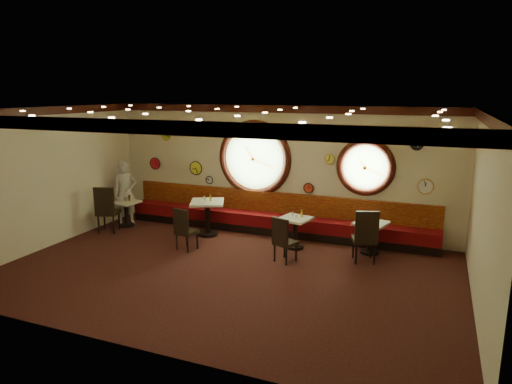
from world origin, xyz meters
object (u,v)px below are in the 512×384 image
chair_a (106,207)px  condiment_d_pepper (372,221)px  condiment_a_salt (125,199)px  condiment_b_pepper (205,199)px  chair_b (184,227)px  table_c (295,229)px  chair_c (283,237)px  condiment_a_bottle (129,198)px  waiter (125,193)px  condiment_c_pepper (296,216)px  condiment_b_bottle (210,197)px  condiment_d_salt (368,219)px  table_d (370,234)px  condiment_a_pepper (127,200)px  table_a (126,211)px  table_b (208,214)px  condiment_c_salt (293,214)px  condiment_d_bottle (376,219)px  condiment_b_salt (204,198)px  condiment_c_bottle (302,213)px  chair_d (366,233)px

chair_a → condiment_d_pepper: bearing=-10.7°
condiment_a_salt → condiment_b_pepper: bearing=1.9°
chair_b → table_c: bearing=38.0°
chair_c → chair_a: bearing=-162.2°
condiment_a_bottle → waiter: 0.28m
condiment_c_pepper → condiment_b_bottle: 2.30m
chair_b → chair_c: size_ratio=1.01×
condiment_b_pepper → condiment_a_bottle: condiment_b_pepper is taller
condiment_b_pepper → waiter: bearing=177.4°
chair_c → condiment_d_salt: bearing=61.7°
table_d → chair_c: (-1.62, -1.26, 0.11)m
condiment_d_salt → condiment_a_pepper: bearing=-177.1°
table_d → condiment_a_pepper: 6.34m
condiment_b_pepper → condiment_a_salt: bearing=-178.1°
chair_c → condiment_d_salt: chair_c is taller
table_a → table_c: bearing=0.1°
condiment_a_pepper → condiment_d_pepper: condiment_d_pepper is taller
table_a → condiment_a_pepper: 0.30m
table_a → table_d: bearing=2.6°
table_b → condiment_c_salt: size_ratio=9.47×
table_a → condiment_d_bottle: bearing=3.1°
chair_a → condiment_b_pepper: bearing=-1.2°
table_c → condiment_c_pepper: (0.03, -0.05, 0.31)m
condiment_a_salt → condiment_b_pepper: condiment_b_pepper is taller
chair_c → condiment_d_bottle: size_ratio=4.26×
condiment_d_salt → condiment_b_salt: bearing=-177.9°
condiment_a_bottle → condiment_b_salt: bearing=3.2°
chair_c → condiment_b_salt: bearing=176.3°
condiment_c_salt → condiment_c_bottle: condiment_c_bottle is taller
condiment_a_pepper → condiment_d_salt: bearing=2.9°
condiment_d_salt → waiter: size_ratio=0.06×
table_a → chair_a: 0.71m
chair_c → condiment_d_pepper: chair_c is taller
table_d → chair_b: (-3.92, -1.39, 0.11)m
chair_c → waiter: waiter is taller
table_a → table_c: size_ratio=0.87×
condiment_d_salt → condiment_d_pepper: size_ratio=0.94×
condiment_b_salt → chair_b: bearing=-82.9°
chair_b → condiment_b_salt: size_ratio=6.02×
table_c → condiment_b_bottle: size_ratio=4.29×
chair_b → condiment_c_salt: 2.50m
condiment_a_pepper → table_a: bearing=-118.7°
condiment_c_salt → condiment_a_pepper: size_ratio=1.09×
condiment_c_salt → condiment_d_salt: 1.70m
chair_c → condiment_d_salt: size_ratio=5.96×
condiment_c_pepper → condiment_d_pepper: size_ratio=0.82×
table_d → condiment_a_salt: 6.40m
chair_a → chair_d: bearing=-15.7°
table_a → chair_b: (2.42, -1.10, 0.14)m
chair_c → condiment_a_pepper: size_ratio=6.01×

